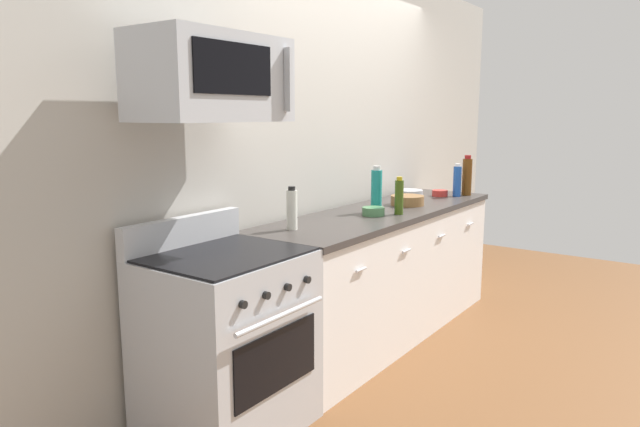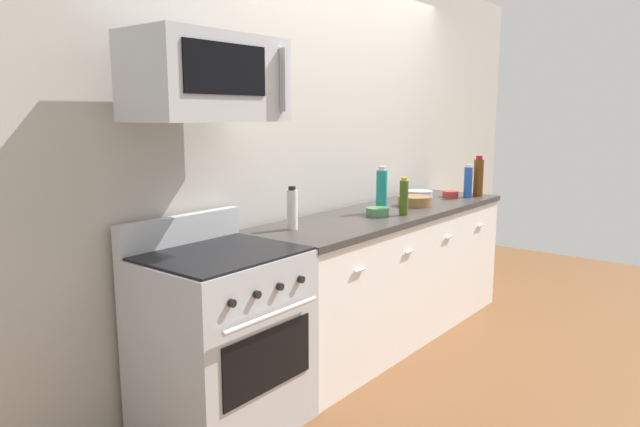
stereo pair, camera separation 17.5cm
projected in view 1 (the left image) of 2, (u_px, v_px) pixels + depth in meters
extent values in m
plane|color=brown|center=(382.00, 333.00, 4.21)|extent=(6.60, 6.60, 0.00)
cube|color=#B7B2A8|center=(336.00, 147.00, 4.21)|extent=(5.50, 0.10, 2.70)
cube|color=white|center=(383.00, 275.00, 4.13)|extent=(2.38, 0.62, 0.88)
cube|color=#383330|center=(384.00, 212.00, 4.06)|extent=(2.41, 0.65, 0.04)
cube|color=black|center=(417.00, 335.00, 4.04)|extent=(2.38, 0.02, 0.10)
cylinder|color=silver|center=(361.00, 270.00, 3.23)|extent=(0.10, 0.02, 0.02)
cylinder|color=silver|center=(406.00, 251.00, 3.68)|extent=(0.10, 0.02, 0.02)
cylinder|color=silver|center=(442.00, 236.00, 4.13)|extent=(0.10, 0.02, 0.02)
cylinder|color=silver|center=(470.00, 224.00, 4.57)|extent=(0.10, 0.02, 0.02)
cube|color=#B7BABF|center=(227.00, 344.00, 2.86)|extent=(0.76, 0.64, 0.91)
cube|color=black|center=(277.00, 361.00, 2.68)|extent=(0.58, 0.01, 0.30)
cylinder|color=#B7BABF|center=(282.00, 315.00, 2.62)|extent=(0.61, 0.02, 0.02)
cube|color=#B7BABF|center=(183.00, 232.00, 2.94)|extent=(0.76, 0.06, 0.16)
cube|color=black|center=(224.00, 254.00, 2.78)|extent=(0.73, 0.61, 0.01)
cylinder|color=black|center=(243.00, 305.00, 2.43)|extent=(0.04, 0.02, 0.04)
cylinder|color=black|center=(267.00, 295.00, 2.55)|extent=(0.04, 0.02, 0.04)
cylinder|color=black|center=(288.00, 287.00, 2.68)|extent=(0.04, 0.02, 0.04)
cylinder|color=black|center=(307.00, 280.00, 2.80)|extent=(0.04, 0.02, 0.04)
cube|color=#B7BABF|center=(212.00, 78.00, 2.67)|extent=(0.74, 0.40, 0.40)
cube|color=black|center=(234.00, 69.00, 2.50)|extent=(0.48, 0.01, 0.22)
cube|color=#B7BABF|center=(288.00, 80.00, 2.78)|extent=(0.02, 0.04, 0.30)
cylinder|color=#385114|center=(399.00, 197.00, 3.85)|extent=(0.06, 0.06, 0.23)
cylinder|color=#B29919|center=(399.00, 179.00, 3.82)|extent=(0.04, 0.04, 0.02)
cylinder|color=#1E4CA5|center=(457.00, 182.00, 4.69)|extent=(0.07, 0.07, 0.24)
cylinder|color=silver|center=(458.00, 165.00, 4.67)|extent=(0.04, 0.04, 0.02)
cylinder|color=#197F7A|center=(377.00, 191.00, 3.94)|extent=(0.08, 0.08, 0.29)
cylinder|color=beige|center=(377.00, 168.00, 3.91)|extent=(0.05, 0.05, 0.03)
cylinder|color=#59330F|center=(467.00, 177.00, 4.75)|extent=(0.08, 0.08, 0.30)
cylinder|color=maroon|center=(468.00, 157.00, 4.73)|extent=(0.05, 0.05, 0.03)
cylinder|color=silver|center=(292.00, 210.00, 3.34)|extent=(0.06, 0.06, 0.23)
cylinder|color=black|center=(292.00, 188.00, 3.32)|extent=(0.04, 0.04, 0.02)
cylinder|color=#477A4C|center=(373.00, 211.00, 3.82)|extent=(0.15, 0.15, 0.06)
torus|color=#477A4C|center=(373.00, 208.00, 3.82)|extent=(0.15, 0.15, 0.01)
cylinder|color=#477A4C|center=(373.00, 215.00, 3.82)|extent=(0.08, 0.08, 0.01)
cylinder|color=#B2B5BA|center=(410.00, 194.00, 4.65)|extent=(0.21, 0.21, 0.06)
torus|color=#B2B5BA|center=(410.00, 191.00, 4.64)|extent=(0.21, 0.21, 0.01)
cylinder|color=#B2B5BA|center=(409.00, 197.00, 4.65)|extent=(0.12, 0.12, 0.01)
cylinder|color=brown|center=(407.00, 200.00, 4.25)|extent=(0.25, 0.25, 0.07)
torus|color=brown|center=(407.00, 196.00, 4.25)|extent=(0.25, 0.25, 0.01)
cylinder|color=brown|center=(407.00, 204.00, 4.26)|extent=(0.14, 0.14, 0.01)
cylinder|color=#B72D28|center=(440.00, 193.00, 4.72)|extent=(0.13, 0.13, 0.05)
torus|color=#B72D28|center=(440.00, 191.00, 4.72)|extent=(0.13, 0.13, 0.01)
cylinder|color=#B72D28|center=(440.00, 196.00, 4.73)|extent=(0.07, 0.07, 0.01)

